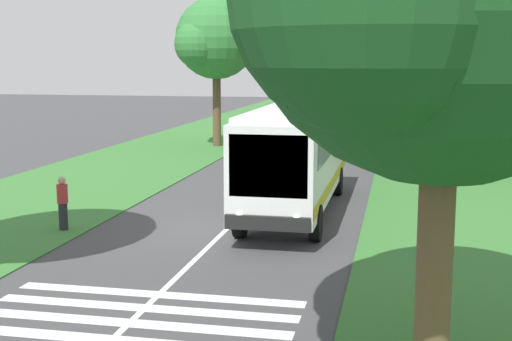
{
  "coord_description": "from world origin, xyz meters",
  "views": [
    {
      "loc": [
        -20.77,
        -5.31,
        5.32
      ],
      "look_at": [
        2.38,
        -0.54,
        1.6
      ],
      "focal_mm": 49.32,
      "sensor_mm": 36.0,
      "label": 1
    }
  ],
  "objects": [
    {
      "name": "ground",
      "position": [
        0.0,
        0.0,
        0.0
      ],
      "size": [
        160.0,
        160.0,
        0.0
      ],
      "primitive_type": "plane",
      "color": "#424244"
    },
    {
      "name": "grass_verge_left",
      "position": [
        15.0,
        8.2,
        0.02
      ],
      "size": [
        120.0,
        8.0,
        0.04
      ],
      "primitive_type": "cube",
      "color": "#387533",
      "rests_on": "ground"
    },
    {
      "name": "coach_bus",
      "position": [
        3.41,
        -1.8,
        2.15
      ],
      "size": [
        11.16,
        2.62,
        3.73
      ],
      "color": "white",
      "rests_on": "ground"
    },
    {
      "name": "roadside_tree_left_2",
      "position": [
        21.44,
        5.91,
        6.48
      ],
      "size": [
        5.96,
        4.98,
        9.09
      ],
      "color": "brown",
      "rests_on": "grass_verge_left"
    },
    {
      "name": "trailing_car_1",
      "position": [
        26.49,
        -1.86,
        0.67
      ],
      "size": [
        4.3,
        1.78,
        1.43
      ],
      "color": "black",
      "rests_on": "ground"
    },
    {
      "name": "utility_pole",
      "position": [
        11.56,
        -5.27,
        4.61
      ],
      "size": [
        0.24,
        1.4,
        8.85
      ],
      "color": "#473828",
      "rests_on": "grass_verge_right"
    },
    {
      "name": "zebra_crossing",
      "position": [
        -7.87,
        0.0,
        0.0
      ],
      "size": [
        4.05,
        6.8,
        0.01
      ],
      "color": "silver",
      "rests_on": "ground"
    },
    {
      "name": "trailing_car_2",
      "position": [
        35.61,
        1.61,
        0.67
      ],
      "size": [
        4.3,
        1.78,
        1.43
      ],
      "color": "#B21E1E",
      "rests_on": "ground"
    },
    {
      "name": "trailing_car_0",
      "position": [
        20.12,
        2.02,
        0.67
      ],
      "size": [
        4.3,
        1.78,
        1.43
      ],
      "color": "gold",
      "rests_on": "ground"
    },
    {
      "name": "pedestrian",
      "position": [
        -0.86,
        4.98,
        0.91
      ],
      "size": [
        0.34,
        0.34,
        1.69
      ],
      "color": "#26262D",
      "rests_on": "grass_verge_left"
    },
    {
      "name": "grass_verge_right",
      "position": [
        15.0,
        -8.2,
        0.02
      ],
      "size": [
        120.0,
        8.0,
        0.04
      ],
      "primitive_type": "cube",
      "color": "#387533",
      "rests_on": "ground"
    },
    {
      "name": "roadside_tree_right_0",
      "position": [
        32.31,
        -6.09,
        5.51
      ],
      "size": [
        6.6,
        5.55,
        8.4
      ],
      "color": "#3D2D1E",
      "rests_on": "grass_verge_right"
    },
    {
      "name": "roadside_tree_left_1",
      "position": [
        50.73,
        5.68,
        5.31
      ],
      "size": [
        5.97,
        5.04,
        7.93
      ],
      "color": "brown",
      "rests_on": "grass_verge_left"
    },
    {
      "name": "roadside_tree_right_2",
      "position": [
        14.12,
        -4.95,
        7.53
      ],
      "size": [
        8.62,
        7.03,
        11.22
      ],
      "color": "#3D2D1E",
      "rests_on": "grass_verge_right"
    },
    {
      "name": "centre_line",
      "position": [
        15.0,
        0.0,
        0.0
      ],
      "size": [
        110.0,
        0.16,
        0.01
      ],
      "primitive_type": "cube",
      "color": "silver",
      "rests_on": "ground"
    }
  ]
}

